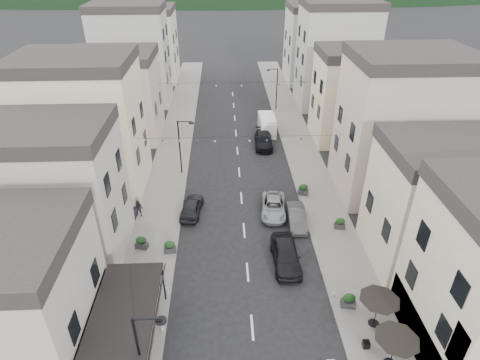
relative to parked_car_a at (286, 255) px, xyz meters
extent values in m
cube|color=slate|center=(-10.45, 20.17, -0.78)|extent=(4.00, 76.00, 0.12)
cube|color=slate|center=(4.55, 20.17, -0.78)|extent=(4.00, 76.00, 0.12)
cube|color=black|center=(-10.45, -6.83, 2.36)|extent=(3.60, 7.50, 0.15)
cube|color=black|center=(-8.65, -6.83, 1.86)|extent=(0.34, 7.50, 0.99)
cylinder|color=black|center=(-8.75, -3.33, 0.76)|extent=(0.10, 0.10, 3.20)
cube|color=#ACA89E|center=(-17.45, 2.17, 4.16)|extent=(10.00, 7.00, 10.00)
cube|color=#262323|center=(-17.45, 2.17, 9.66)|extent=(10.20, 7.14, 1.00)
cube|color=beige|center=(-17.45, 12.17, 5.16)|extent=(10.00, 8.00, 12.00)
cube|color=#262323|center=(-17.45, 12.17, 11.66)|extent=(10.20, 8.16, 1.00)
cube|color=#B79F94|center=(-17.45, 24.17, 3.91)|extent=(10.00, 8.00, 9.50)
cube|color=#262323|center=(-17.45, 24.17, 9.16)|extent=(10.20, 8.16, 1.00)
cube|color=#9A9A96|center=(-17.45, 36.17, 5.66)|extent=(10.00, 7.00, 13.00)
cube|color=#262323|center=(-17.45, 36.17, 12.66)|extent=(10.20, 7.14, 1.00)
cube|color=#BEB297|center=(-17.45, 48.17, 4.66)|extent=(10.00, 9.00, 11.00)
cube|color=#262323|center=(-17.45, 48.17, 10.66)|extent=(10.20, 9.18, 1.00)
cube|color=#BEB297|center=(11.55, 0.17, 3.66)|extent=(10.00, 7.00, 9.00)
cube|color=#262323|center=(11.55, 0.17, 8.66)|extent=(10.20, 7.14, 1.00)
cube|color=#B79F94|center=(11.55, 10.17, 5.41)|extent=(10.00, 8.00, 12.50)
cube|color=#262323|center=(11.55, 10.17, 12.16)|extent=(10.20, 8.16, 1.00)
cube|color=beige|center=(11.55, 22.17, 4.16)|extent=(10.00, 7.00, 10.00)
cube|color=#262323|center=(11.55, 22.17, 9.66)|extent=(10.20, 7.14, 1.00)
cube|color=#9A9A96|center=(11.55, 34.17, 5.91)|extent=(10.00, 8.00, 13.50)
cube|color=#262323|center=(11.55, 34.17, 13.16)|extent=(10.20, 8.16, 1.00)
cube|color=#ACA89E|center=(11.55, 46.17, 4.91)|extent=(10.00, 9.00, 11.50)
cube|color=#262323|center=(11.55, 46.17, 11.16)|extent=(10.20, 9.18, 1.00)
cylinder|color=black|center=(4.75, -9.03, 0.43)|extent=(0.06, 0.06, 2.30)
cone|color=black|center=(4.75, -9.03, 1.53)|extent=(2.50, 2.50, 0.55)
cylinder|color=black|center=(4.75, -6.23, 0.43)|extent=(0.06, 0.06, 2.30)
cone|color=black|center=(4.75, -6.23, 1.53)|extent=(2.50, 2.50, 0.55)
cylinder|color=black|center=(4.75, -6.23, -0.35)|extent=(0.70, 0.70, 0.04)
cylinder|color=black|center=(-9.05, -9.83, 2.16)|extent=(0.14, 0.14, 6.00)
cylinder|color=black|center=(-8.35, -9.83, 5.06)|extent=(1.40, 0.10, 0.10)
cylinder|color=black|center=(-7.70, -9.83, 4.91)|extent=(0.56, 0.56, 0.08)
cylinder|color=black|center=(-9.05, 14.17, 2.16)|extent=(0.14, 0.14, 6.00)
cylinder|color=black|center=(-8.35, 14.17, 5.06)|extent=(1.40, 0.10, 0.10)
cylinder|color=black|center=(-7.70, 14.17, 4.91)|extent=(0.56, 0.56, 0.08)
cylinder|color=black|center=(3.15, 32.17, 2.16)|extent=(0.14, 0.14, 6.00)
cylinder|color=black|center=(2.45, 32.17, 5.06)|extent=(1.40, 0.10, 0.10)
cylinder|color=black|center=(1.80, 32.17, 4.91)|extent=(0.56, 0.56, 0.08)
cylinder|color=gray|center=(-8.65, -5.83, -0.42)|extent=(0.26, 0.26, 0.60)
cylinder|color=gray|center=(-8.65, -2.83, -0.42)|extent=(0.26, 0.26, 0.60)
cylinder|color=gray|center=(2.75, -3.83, -0.42)|extent=(0.26, 0.26, 0.60)
cylinder|color=black|center=(-2.95, 10.17, 5.16)|extent=(19.00, 0.02, 0.02)
cone|color=beige|center=(-11.66, 10.17, 4.97)|extent=(0.28, 0.28, 0.24)
cone|color=navy|center=(-10.08, 10.17, 4.88)|extent=(0.28, 0.28, 0.24)
cone|color=beige|center=(-8.49, 10.17, 4.80)|extent=(0.28, 0.28, 0.24)
cone|color=navy|center=(-6.91, 10.17, 4.74)|extent=(0.28, 0.28, 0.24)
cone|color=beige|center=(-5.33, 10.17, 4.69)|extent=(0.28, 0.28, 0.24)
cone|color=navy|center=(-3.74, 10.17, 4.67)|extent=(0.28, 0.28, 0.24)
cone|color=beige|center=(-2.16, 10.17, 4.67)|extent=(0.28, 0.28, 0.24)
cone|color=navy|center=(-0.58, 10.17, 4.69)|extent=(0.28, 0.28, 0.24)
cone|color=beige|center=(1.01, 10.17, 4.74)|extent=(0.28, 0.28, 0.24)
cone|color=navy|center=(2.59, 10.17, 4.80)|extent=(0.28, 0.28, 0.24)
cone|color=beige|center=(4.17, 10.17, 4.88)|extent=(0.28, 0.28, 0.24)
cone|color=navy|center=(5.76, 10.17, 4.97)|extent=(0.28, 0.28, 0.24)
cylinder|color=black|center=(-2.95, 26.17, 5.16)|extent=(19.00, 0.02, 0.02)
cone|color=beige|center=(-11.66, 26.17, 4.97)|extent=(0.28, 0.28, 0.24)
cone|color=navy|center=(-10.08, 26.17, 4.88)|extent=(0.28, 0.28, 0.24)
cone|color=beige|center=(-8.49, 26.17, 4.80)|extent=(0.28, 0.28, 0.24)
cone|color=navy|center=(-6.91, 26.17, 4.74)|extent=(0.28, 0.28, 0.24)
cone|color=beige|center=(-5.33, 26.17, 4.69)|extent=(0.28, 0.28, 0.24)
cone|color=navy|center=(-3.74, 26.17, 4.67)|extent=(0.28, 0.28, 0.24)
cone|color=beige|center=(-2.16, 26.17, 4.67)|extent=(0.28, 0.28, 0.24)
cone|color=navy|center=(-0.58, 26.17, 4.69)|extent=(0.28, 0.28, 0.24)
cone|color=beige|center=(1.01, 26.17, 4.74)|extent=(0.28, 0.28, 0.24)
cone|color=navy|center=(2.59, 26.17, 4.80)|extent=(0.28, 0.28, 0.24)
cone|color=beige|center=(4.17, 26.17, 4.88)|extent=(0.28, 0.28, 0.24)
cone|color=navy|center=(5.76, 26.17, 4.97)|extent=(0.28, 0.28, 0.24)
imported|color=black|center=(0.00, 0.00, 0.00)|extent=(2.07, 4.98, 1.69)
imported|color=#373739|center=(1.65, 4.93, -0.15)|extent=(1.60, 4.26, 1.39)
imported|color=gray|center=(-0.15, 6.65, -0.19)|extent=(2.64, 4.91, 1.31)
imported|color=black|center=(0.22, 20.38, -0.10)|extent=(2.26, 5.16, 1.48)
imported|color=black|center=(-7.55, 6.89, -0.12)|extent=(2.20, 4.39, 1.44)
cube|color=white|center=(1.01, 24.32, 0.17)|extent=(1.94, 4.85, 2.02)
cube|color=white|center=(1.01, 23.72, 1.22)|extent=(1.88, 3.23, 0.50)
cylinder|color=black|center=(0.21, 22.51, -0.49)|extent=(0.26, 0.71, 0.71)
cylinder|color=black|center=(1.83, 22.51, -0.49)|extent=(0.26, 0.71, 0.71)
cylinder|color=black|center=(0.19, 26.13, -0.49)|extent=(0.26, 0.71, 0.71)
cylinder|color=black|center=(1.80, 26.14, -0.49)|extent=(0.26, 0.71, 0.71)
imported|color=black|center=(-9.51, -1.98, 0.22)|extent=(0.83, 0.75, 1.89)
imported|color=black|center=(-12.15, 6.42, 0.10)|extent=(0.80, 0.63, 1.65)
cube|color=#303033|center=(-11.27, 2.16, -0.48)|extent=(1.08, 0.78, 0.49)
ellipsoid|color=black|center=(-11.27, 2.16, 0.06)|extent=(0.86, 0.54, 0.62)
cube|color=#2B2A2D|center=(-8.95, 1.56, -0.49)|extent=(0.98, 0.59, 0.47)
ellipsoid|color=black|center=(-8.95, 1.56, 0.03)|extent=(0.83, 0.53, 0.60)
cube|color=#2E2E31|center=(3.61, -4.46, -0.48)|extent=(1.05, 0.68, 0.49)
ellipsoid|color=black|center=(3.61, -4.46, 0.06)|extent=(0.86, 0.55, 0.62)
cube|color=#323235|center=(5.22, 4.00, -0.50)|extent=(0.97, 0.63, 0.45)
ellipsoid|color=black|center=(5.22, 4.00, 0.00)|extent=(0.79, 0.51, 0.58)
cube|color=#333336|center=(3.05, 9.39, -0.48)|extent=(1.11, 0.84, 0.50)
ellipsoid|color=black|center=(3.05, 9.39, 0.07)|extent=(0.87, 0.55, 0.63)
camera|label=1|loc=(-4.48, -22.90, 20.61)|focal=30.00mm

